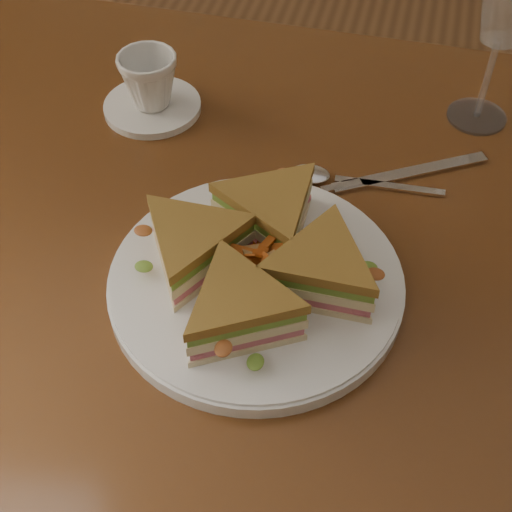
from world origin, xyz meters
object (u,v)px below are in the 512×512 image
(plate, at_px, (256,283))
(knife, at_px, (399,175))
(coffee_cup, at_px, (149,81))
(table, at_px, (307,275))
(saucer, at_px, (153,107))
(sandwich_wedges, at_px, (256,259))
(spoon, at_px, (329,177))

(plate, height_order, knife, plate)
(coffee_cup, bearing_deg, table, -37.26)
(saucer, distance_m, coffee_cup, 0.04)
(sandwich_wedges, relative_size, coffee_cup, 3.46)
(coffee_cup, bearing_deg, spoon, -23.35)
(table, xyz_separation_m, plate, (-0.04, -0.11, 0.11))
(sandwich_wedges, bearing_deg, plate, 0.00)
(plate, distance_m, coffee_cup, 0.34)
(knife, relative_size, saucer, 1.49)
(saucer, bearing_deg, knife, -9.22)
(table, xyz_separation_m, spoon, (0.01, 0.07, 0.10))
(table, relative_size, plate, 3.92)
(plate, relative_size, saucer, 2.38)
(plate, height_order, saucer, plate)
(spoon, distance_m, coffee_cup, 0.27)
(sandwich_wedges, xyz_separation_m, coffee_cup, (-0.21, 0.26, 0.00))
(sandwich_wedges, bearing_deg, table, 71.38)
(spoon, bearing_deg, sandwich_wedges, -106.54)
(sandwich_wedges, height_order, coffee_cup, coffee_cup)
(coffee_cup, bearing_deg, plate, -57.49)
(sandwich_wedges, distance_m, spoon, 0.19)
(sandwich_wedges, xyz_separation_m, knife, (0.13, 0.21, -0.04))
(table, xyz_separation_m, sandwich_wedges, (-0.04, -0.11, 0.14))
(sandwich_wedges, xyz_separation_m, spoon, (0.05, 0.18, -0.04))
(plate, relative_size, coffee_cup, 3.98)
(sandwich_wedges, distance_m, coffee_cup, 0.33)
(table, height_order, coffee_cup, coffee_cup)
(saucer, xyz_separation_m, coffee_cup, (0.00, 0.00, 0.04))
(plate, xyz_separation_m, sandwich_wedges, (-0.00, 0.00, 0.04))
(plate, bearing_deg, knife, 58.79)
(table, distance_m, sandwich_wedges, 0.19)
(knife, bearing_deg, coffee_cup, 140.03)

